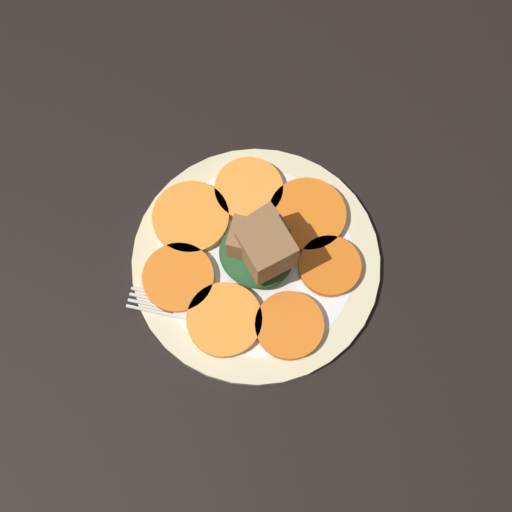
% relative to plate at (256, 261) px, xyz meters
% --- Properties ---
extents(table_slab, '(1.20, 1.20, 0.02)m').
position_rel_plate_xyz_m(table_slab, '(0.00, 0.00, -0.02)').
color(table_slab, black).
rests_on(table_slab, ground).
extents(plate, '(0.28, 0.28, 0.01)m').
position_rel_plate_xyz_m(plate, '(0.00, 0.00, 0.00)').
color(plate, beige).
rests_on(plate, table_slab).
extents(carrot_slice_0, '(0.08, 0.08, 0.01)m').
position_rel_plate_xyz_m(carrot_slice_0, '(-0.05, 0.06, 0.01)').
color(carrot_slice_0, orange).
rests_on(carrot_slice_0, plate).
extents(carrot_slice_1, '(0.09, 0.09, 0.01)m').
position_rel_plate_xyz_m(carrot_slice_1, '(-0.09, 0.00, 0.01)').
color(carrot_slice_1, orange).
rests_on(carrot_slice_1, plate).
extents(carrot_slice_2, '(0.08, 0.08, 0.01)m').
position_rel_plate_xyz_m(carrot_slice_2, '(-0.06, -0.07, 0.01)').
color(carrot_slice_2, orange).
rests_on(carrot_slice_2, plate).
extents(carrot_slice_3, '(0.08, 0.08, 0.01)m').
position_rel_plate_xyz_m(carrot_slice_3, '(0.01, -0.08, 0.01)').
color(carrot_slice_3, orange).
rests_on(carrot_slice_3, plate).
extents(carrot_slice_4, '(0.07, 0.07, 0.01)m').
position_rel_plate_xyz_m(carrot_slice_4, '(0.07, -0.04, 0.01)').
color(carrot_slice_4, orange).
rests_on(carrot_slice_4, plate).
extents(carrot_slice_5, '(0.07, 0.07, 0.01)m').
position_rel_plate_xyz_m(carrot_slice_5, '(0.07, 0.04, 0.01)').
color(carrot_slice_5, orange).
rests_on(carrot_slice_5, plate).
extents(carrot_slice_6, '(0.09, 0.09, 0.01)m').
position_rel_plate_xyz_m(carrot_slice_6, '(0.02, 0.07, 0.01)').
color(carrot_slice_6, orange).
rests_on(carrot_slice_6, plate).
extents(center_pile, '(0.09, 0.08, 0.08)m').
position_rel_plate_xyz_m(center_pile, '(0.00, 0.00, 0.04)').
color(center_pile, '#1E4723').
rests_on(center_pile, plate).
extents(fork, '(0.19, 0.09, 0.00)m').
position_rel_plate_xyz_m(fork, '(-0.00, -0.08, 0.01)').
color(fork, silver).
rests_on(fork, plate).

